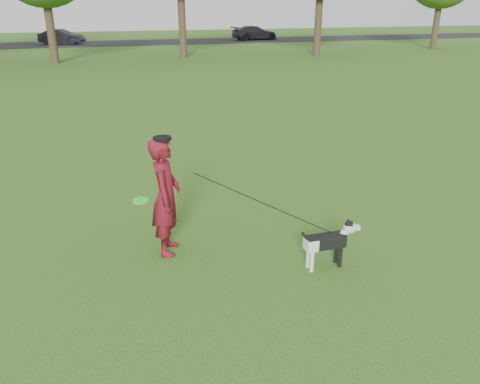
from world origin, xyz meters
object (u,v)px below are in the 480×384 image
object	(u,v)px
car_mid	(62,37)
dog	(330,240)
man	(166,197)
car_right	(255,33)

from	to	relation	value
car_mid	dog	bearing A→B (deg)	-154.56
dog	man	bearing A→B (deg)	152.61
car_mid	car_right	xyz separation A→B (m)	(17.76, 0.00, 0.03)
dog	car_right	bearing A→B (deg)	73.15
car_mid	car_right	distance (m)	17.76
man	dog	xyz separation A→B (m)	(2.05, -1.06, -0.45)
car_right	dog	bearing A→B (deg)	157.46
man	dog	bearing A→B (deg)	-101.02
man	car_right	xyz separation A→B (m)	(14.33, 39.45, -0.19)
man	dog	distance (m)	2.36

